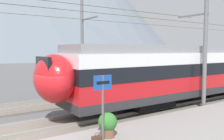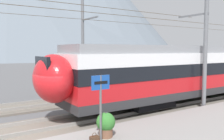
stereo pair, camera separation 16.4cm
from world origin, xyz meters
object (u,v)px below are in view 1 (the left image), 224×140
at_px(catenary_mast_far_side, 83,43).
at_px(potted_plant_platform_edge, 108,123).
at_px(train_far_track, 218,63).
at_px(train_near_platform, 220,68).
at_px(catenary_mast_mid, 204,41).
at_px(handbag_near_sign, 97,140).
at_px(platform_sign, 103,93).

height_order(catenary_mast_far_side, potted_plant_platform_edge, catenary_mast_far_side).
bearing_deg(potted_plant_platform_edge, train_far_track, 22.13).
height_order(train_near_platform, catenary_mast_mid, catenary_mast_mid).
bearing_deg(catenary_mast_far_side, train_far_track, -8.00).
distance_m(train_near_platform, catenary_mast_far_side, 10.82).
xyz_separation_m(handbag_near_sign, potted_plant_platform_edge, (0.65, 0.29, 0.39)).
xyz_separation_m(catenary_mast_far_side, potted_plant_platform_edge, (-4.08, -9.91, -3.31)).
xyz_separation_m(catenary_mast_mid, handbag_near_sign, (-8.34, -1.77, -3.65)).
bearing_deg(platform_sign, handbag_near_sign, 174.97).
bearing_deg(catenary_mast_mid, handbag_near_sign, -168.02).
height_order(catenary_mast_mid, handbag_near_sign, catenary_mast_mid).
bearing_deg(platform_sign, catenary_mast_far_side, 66.31).
xyz_separation_m(train_far_track, catenary_mast_mid, (-11.46, -6.31, 1.90)).
relative_size(train_far_track, catenary_mast_far_side, 0.70).
bearing_deg(potted_plant_platform_edge, catenary_mast_far_side, 67.62).
distance_m(platform_sign, potted_plant_platform_edge, 1.31).
bearing_deg(handbag_near_sign, train_far_track, 22.20).
xyz_separation_m(catenary_mast_far_side, handbag_near_sign, (-4.73, -10.20, -3.70)).
height_order(train_far_track, potted_plant_platform_edge, train_far_track).
height_order(train_near_platform, catenary_mast_far_side, catenary_mast_far_side).
height_order(catenary_mast_mid, catenary_mast_far_side, catenary_mast_far_side).
bearing_deg(handbag_near_sign, train_near_platform, 15.18).
distance_m(train_near_platform, catenary_mast_mid, 5.36).
relative_size(train_near_platform, platform_sign, 11.81).
height_order(catenary_mast_mid, platform_sign, catenary_mast_mid).
bearing_deg(train_far_track, handbag_near_sign, -157.80).
distance_m(platform_sign, handbag_near_sign, 1.62).
distance_m(train_near_platform, train_far_track, 8.15).
distance_m(train_near_platform, potted_plant_platform_edge, 12.87).
xyz_separation_m(catenary_mast_mid, potted_plant_platform_edge, (-7.69, -1.48, -3.26)).
relative_size(train_near_platform, handbag_near_sign, 74.69).
bearing_deg(handbag_near_sign, platform_sign, -5.03).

